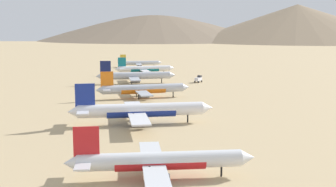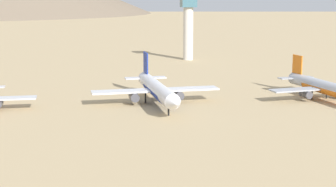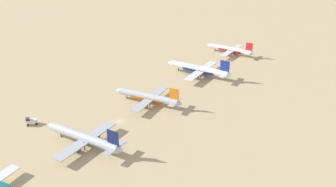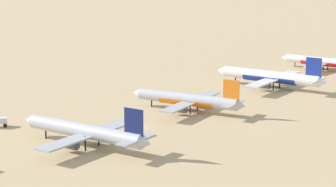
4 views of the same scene
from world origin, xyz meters
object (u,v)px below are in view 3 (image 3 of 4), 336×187
Objects in this scene: parked_jet_2 at (149,97)px; service_truck at (31,121)px; parked_jet_3 at (85,138)px; parked_jet_1 at (200,69)px; parked_jet_0 at (231,49)px.

parked_jet_2 reaches higher than service_truck.
parked_jet_3 is at bearing 92.82° from parked_jet_2.
parked_jet_2 is 7.38× the size of service_truck.
parked_jet_1 is at bearing -92.72° from parked_jet_2.
parked_jet_2 reaches higher than parked_jet_0.
parked_jet_0 reaches higher than service_truck.
parked_jet_2 is 61.03m from service_truck.
parked_jet_2 is (0.04, 100.47, 0.27)m from parked_jet_0.
parked_jet_3 is at bearing 90.92° from parked_jet_0.
parked_jet_1 is 1.11× the size of parked_jet_2.
parked_jet_2 is 49.52m from parked_jet_3.
parked_jet_1 is 107.90m from service_truck.
service_truck is at bearing 70.64° from parked_jet_1.
service_truck is at bearing 56.85° from parked_jet_2.
parked_jet_2 is at bearing -87.18° from parked_jet_3.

